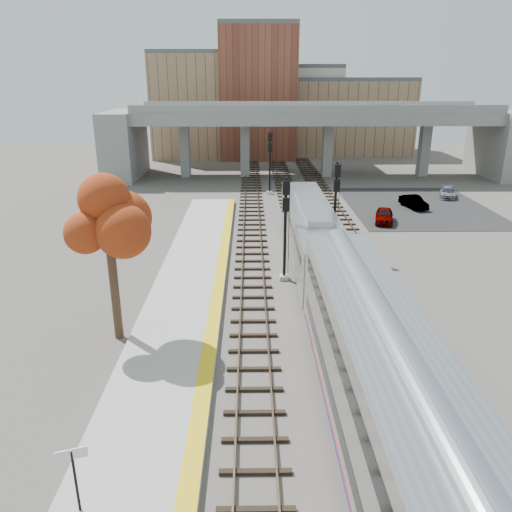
# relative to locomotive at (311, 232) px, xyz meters

# --- Properties ---
(ground) EXTENTS (160.00, 160.00, 0.00)m
(ground) POSITION_rel_locomotive_xyz_m (-1.00, -11.79, -2.28)
(ground) COLOR #47423D
(ground) RESTS_ON ground
(platform) EXTENTS (4.50, 60.00, 0.35)m
(platform) POSITION_rel_locomotive_xyz_m (-8.25, -11.79, -2.10)
(platform) COLOR #9E9E99
(platform) RESTS_ON ground
(yellow_strip) EXTENTS (0.70, 60.00, 0.01)m
(yellow_strip) POSITION_rel_locomotive_xyz_m (-6.35, -11.79, -1.92)
(yellow_strip) COLOR yellow
(yellow_strip) RESTS_ON platform
(tracks) EXTENTS (10.70, 95.00, 0.25)m
(tracks) POSITION_rel_locomotive_xyz_m (-0.07, 0.71, -2.20)
(tracks) COLOR black
(tracks) RESTS_ON ground
(overpass) EXTENTS (54.00, 12.00, 9.50)m
(overpass) POSITION_rel_locomotive_xyz_m (3.92, 33.21, 3.53)
(overpass) COLOR slate
(overpass) RESTS_ON ground
(buildings_far) EXTENTS (43.00, 21.00, 20.60)m
(buildings_far) POSITION_rel_locomotive_xyz_m (0.26, 54.78, 5.60)
(buildings_far) COLOR #957256
(buildings_far) RESTS_ON ground
(parking_lot) EXTENTS (14.00, 18.00, 0.04)m
(parking_lot) POSITION_rel_locomotive_xyz_m (13.00, 16.21, -2.26)
(parking_lot) COLOR black
(parking_lot) RESTS_ON ground
(locomotive) EXTENTS (3.02, 19.05, 4.10)m
(locomotive) POSITION_rel_locomotive_xyz_m (0.00, 0.00, 0.00)
(locomotive) COLOR #A8AAB2
(locomotive) RESTS_ON ground
(coach) EXTENTS (3.03, 25.00, 5.00)m
(coach) POSITION_rel_locomotive_xyz_m (-0.00, -22.61, 0.52)
(coach) COLOR #A8AAB2
(coach) RESTS_ON ground
(signal_mast_near) EXTENTS (0.60, 0.64, 6.83)m
(signal_mast_near) POSITION_rel_locomotive_xyz_m (-2.10, -3.50, 1.07)
(signal_mast_near) COLOR #9E9E99
(signal_mast_near) RESTS_ON ground
(signal_mast_mid) EXTENTS (0.60, 0.64, 6.91)m
(signal_mast_mid) POSITION_rel_locomotive_xyz_m (2.00, 1.98, 1.12)
(signal_mast_mid) COLOR #9E9E99
(signal_mast_mid) RESTS_ON ground
(signal_mast_far) EXTENTS (0.60, 0.64, 7.03)m
(signal_mast_far) POSITION_rel_locomotive_xyz_m (-2.10, 22.13, 1.21)
(signal_mast_far) COLOR #9E9E99
(signal_mast_far) RESTS_ON ground
(station_sign) EXTENTS (0.87, 0.33, 2.27)m
(station_sign) POSITION_rel_locomotive_xyz_m (-9.54, -22.43, -0.30)
(station_sign) COLOR black
(station_sign) RESTS_ON platform
(tree) EXTENTS (3.60, 3.60, 8.65)m
(tree) POSITION_rel_locomotive_xyz_m (-11.15, -11.12, 4.14)
(tree) COLOR #382619
(tree) RESTS_ON ground
(car_a) EXTENTS (2.49, 4.16, 1.33)m
(car_a) POSITION_rel_locomotive_xyz_m (8.01, 10.13, -1.57)
(car_a) COLOR #99999E
(car_a) RESTS_ON parking_lot
(car_b) EXTENTS (2.19, 4.05, 1.27)m
(car_b) POSITION_rel_locomotive_xyz_m (12.36, 15.40, -1.60)
(car_b) COLOR #99999E
(car_b) RESTS_ON parking_lot
(car_c) EXTENTS (2.70, 4.11, 1.11)m
(car_c) POSITION_rel_locomotive_xyz_m (17.63, 20.11, -1.68)
(car_c) COLOR #99999E
(car_c) RESTS_ON parking_lot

